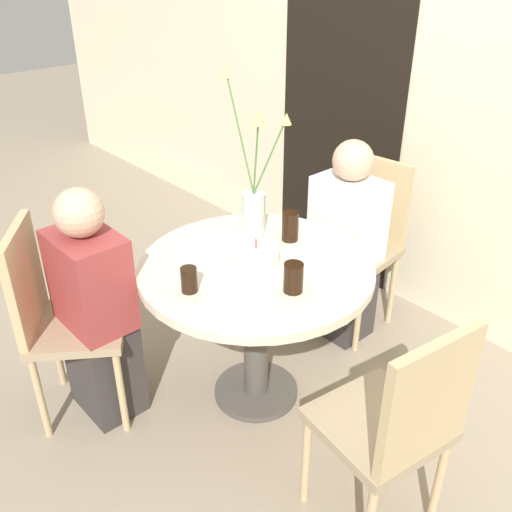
{
  "coord_description": "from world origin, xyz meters",
  "views": [
    {
      "loc": [
        1.54,
        -1.39,
        1.95
      ],
      "look_at": [
        0.0,
        0.0,
        0.77
      ],
      "focal_mm": 40.0,
      "sensor_mm": 36.0,
      "label": 1
    }
  ],
  "objects_px": {
    "birthday_cake": "(256,257)",
    "drink_glass_0": "(189,280)",
    "chair_right_flank": "(397,422)",
    "side_plate": "(306,257)",
    "chair_left_flank": "(362,235)",
    "drink_glass_1": "(293,278)",
    "drink_glass_2": "(290,226)",
    "person_woman": "(345,249)",
    "person_boy": "(96,314)",
    "chair_far_back": "(57,312)",
    "flower_vase": "(254,196)"
  },
  "relations": [
    {
      "from": "drink_glass_1",
      "to": "chair_far_back",
      "type": "bearing_deg",
      "value": -138.88
    },
    {
      "from": "chair_left_flank",
      "to": "chair_far_back",
      "type": "height_order",
      "value": "same"
    },
    {
      "from": "chair_far_back",
      "to": "chair_right_flank",
      "type": "xyz_separation_m",
      "value": [
        1.35,
        0.56,
        0.0
      ]
    },
    {
      "from": "person_boy",
      "to": "side_plate",
      "type": "bearing_deg",
      "value": 55.79
    },
    {
      "from": "chair_far_back",
      "to": "person_boy",
      "type": "xyz_separation_m",
      "value": [
        0.09,
        0.13,
        -0.02
      ]
    },
    {
      "from": "person_woman",
      "to": "birthday_cake",
      "type": "bearing_deg",
      "value": -84.02
    },
    {
      "from": "drink_glass_1",
      "to": "person_boy",
      "type": "height_order",
      "value": "person_boy"
    },
    {
      "from": "drink_glass_2",
      "to": "drink_glass_0",
      "type": "bearing_deg",
      "value": -86.12
    },
    {
      "from": "chair_right_flank",
      "to": "person_boy",
      "type": "distance_m",
      "value": 1.32
    },
    {
      "from": "chair_left_flank",
      "to": "drink_glass_1",
      "type": "xyz_separation_m",
      "value": [
        0.34,
        -0.88,
        0.25
      ]
    },
    {
      "from": "chair_far_back",
      "to": "flower_vase",
      "type": "xyz_separation_m",
      "value": [
        0.27,
        0.89,
        0.36
      ]
    },
    {
      "from": "chair_right_flank",
      "to": "drink_glass_1",
      "type": "bearing_deg",
      "value": -90.79
    },
    {
      "from": "side_plate",
      "to": "person_boy",
      "type": "xyz_separation_m",
      "value": [
        -0.51,
        -0.76,
        -0.21
      ]
    },
    {
      "from": "drink_glass_2",
      "to": "chair_right_flank",
      "type": "bearing_deg",
      "value": -23.58
    },
    {
      "from": "birthday_cake",
      "to": "chair_right_flank",
      "type": "bearing_deg",
      "value": -8.84
    },
    {
      "from": "drink_glass_1",
      "to": "person_boy",
      "type": "distance_m",
      "value": 0.89
    },
    {
      "from": "drink_glass_1",
      "to": "person_woman",
      "type": "bearing_deg",
      "value": 113.96
    },
    {
      "from": "chair_right_flank",
      "to": "drink_glass_0",
      "type": "bearing_deg",
      "value": -68.11
    },
    {
      "from": "birthday_cake",
      "to": "drink_glass_1",
      "type": "bearing_deg",
      "value": -6.94
    },
    {
      "from": "flower_vase",
      "to": "drink_glass_0",
      "type": "xyz_separation_m",
      "value": [
        0.22,
        -0.54,
        -0.12
      ]
    },
    {
      "from": "drink_glass_0",
      "to": "drink_glass_1",
      "type": "bearing_deg",
      "value": 48.02
    },
    {
      "from": "flower_vase",
      "to": "person_woman",
      "type": "relative_size",
      "value": 0.65
    },
    {
      "from": "drink_glass_0",
      "to": "drink_glass_2",
      "type": "xyz_separation_m",
      "value": [
        -0.04,
        0.59,
        0.02
      ]
    },
    {
      "from": "side_plate",
      "to": "drink_glass_1",
      "type": "distance_m",
      "value": 0.27
    },
    {
      "from": "birthday_cake",
      "to": "flower_vase",
      "type": "bearing_deg",
      "value": 139.44
    },
    {
      "from": "chair_right_flank",
      "to": "side_plate",
      "type": "height_order",
      "value": "chair_right_flank"
    },
    {
      "from": "chair_far_back",
      "to": "chair_left_flank",
      "type": "bearing_deg",
      "value": -68.98
    },
    {
      "from": "birthday_cake",
      "to": "drink_glass_0",
      "type": "bearing_deg",
      "value": -93.95
    },
    {
      "from": "side_plate",
      "to": "drink_glass_1",
      "type": "relative_size",
      "value": 1.65
    },
    {
      "from": "chair_right_flank",
      "to": "flower_vase",
      "type": "relative_size",
      "value": 1.31
    },
    {
      "from": "side_plate",
      "to": "birthday_cake",
      "type": "bearing_deg",
      "value": -117.54
    },
    {
      "from": "drink_glass_2",
      "to": "person_woman",
      "type": "bearing_deg",
      "value": 91.23
    },
    {
      "from": "person_woman",
      "to": "side_plate",
      "type": "bearing_deg",
      "value": -70.53
    },
    {
      "from": "flower_vase",
      "to": "drink_glass_0",
      "type": "relative_size",
      "value": 6.97
    },
    {
      "from": "chair_far_back",
      "to": "person_boy",
      "type": "relative_size",
      "value": 0.85
    },
    {
      "from": "birthday_cake",
      "to": "drink_glass_1",
      "type": "distance_m",
      "value": 0.25
    },
    {
      "from": "person_boy",
      "to": "chair_far_back",
      "type": "bearing_deg",
      "value": -126.2
    },
    {
      "from": "chair_far_back",
      "to": "drink_glass_2",
      "type": "bearing_deg",
      "value": -78.72
    },
    {
      "from": "drink_glass_0",
      "to": "flower_vase",
      "type": "bearing_deg",
      "value": 112.02
    },
    {
      "from": "birthday_cake",
      "to": "flower_vase",
      "type": "xyz_separation_m",
      "value": [
        -0.24,
        0.21,
        0.14
      ]
    },
    {
      "from": "birthday_cake",
      "to": "chair_far_back",
      "type": "bearing_deg",
      "value": -126.31
    },
    {
      "from": "person_woman",
      "to": "person_boy",
      "type": "distance_m",
      "value": 1.29
    },
    {
      "from": "chair_left_flank",
      "to": "drink_glass_0",
      "type": "height_order",
      "value": "chair_left_flank"
    },
    {
      "from": "birthday_cake",
      "to": "drink_glass_0",
      "type": "relative_size",
      "value": 1.91
    },
    {
      "from": "chair_left_flank",
      "to": "drink_glass_1",
      "type": "bearing_deg",
      "value": -74.89
    },
    {
      "from": "drink_glass_1",
      "to": "person_boy",
      "type": "relative_size",
      "value": 0.11
    },
    {
      "from": "drink_glass_0",
      "to": "person_boy",
      "type": "relative_size",
      "value": 0.09
    },
    {
      "from": "birthday_cake",
      "to": "drink_glass_1",
      "type": "relative_size",
      "value": 1.62
    },
    {
      "from": "side_plate",
      "to": "person_woman",
      "type": "distance_m",
      "value": 0.57
    },
    {
      "from": "chair_left_flank",
      "to": "person_woman",
      "type": "xyz_separation_m",
      "value": [
        0.02,
        -0.16,
        -0.02
      ]
    }
  ]
}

